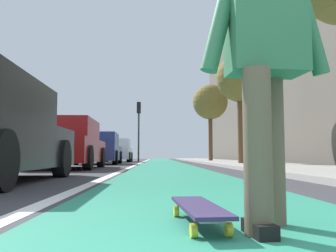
% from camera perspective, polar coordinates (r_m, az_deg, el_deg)
% --- Properties ---
extents(ground_plane, '(80.00, 80.00, 0.00)m').
position_cam_1_polar(ground_plane, '(10.94, -0.00, -6.74)').
color(ground_plane, '#38383D').
extents(bike_lane_paint, '(56.00, 2.18, 0.00)m').
position_cam_1_polar(bike_lane_paint, '(24.93, -0.96, -5.60)').
color(bike_lane_paint, '#288466').
rests_on(bike_lane_paint, ground).
extents(lane_stripe_white, '(52.00, 0.16, 0.01)m').
position_cam_1_polar(lane_stripe_white, '(20.95, -4.22, -5.75)').
color(lane_stripe_white, silver).
rests_on(lane_stripe_white, ground).
extents(sidewalk_curb, '(52.00, 3.20, 0.10)m').
position_cam_1_polar(sidewalk_curb, '(19.32, 9.81, -5.65)').
color(sidewalk_curb, '#9E9B93').
rests_on(sidewalk_curb, ground).
extents(building_facade, '(40.00, 1.20, 13.80)m').
position_cam_1_polar(building_facade, '(24.80, 14.67, 10.67)').
color(building_facade, '#5E564D').
rests_on(building_facade, ground).
extents(skateboard, '(0.85, 0.27, 0.11)m').
position_cam_1_polar(skateboard, '(2.08, 4.82, -12.75)').
color(skateboard, yellow).
rests_on(skateboard, ground).
extents(skater_person, '(0.48, 0.72, 1.64)m').
position_cam_1_polar(skater_person, '(2.06, 14.92, 11.02)').
color(skater_person, brown).
rests_on(skater_person, ground).
extents(parked_car_mid, '(4.50, 1.97, 1.50)m').
position_cam_1_polar(parked_car_mid, '(11.57, -15.39, -2.86)').
color(parked_car_mid, maroon).
rests_on(parked_car_mid, ground).
extents(parked_car_far, '(4.58, 2.06, 1.48)m').
position_cam_1_polar(parked_car_far, '(17.81, -10.68, -3.59)').
color(parked_car_far, navy).
rests_on(parked_car_far, ground).
extents(parked_car_end, '(4.45, 1.99, 1.48)m').
position_cam_1_polar(parked_car_end, '(24.18, -8.02, -3.90)').
color(parked_car_end, silver).
rests_on(parked_car_end, ground).
extents(traffic_light, '(0.33, 0.28, 4.21)m').
position_cam_1_polar(traffic_light, '(25.84, -4.61, 0.90)').
color(traffic_light, '#2D2D2D').
rests_on(traffic_light, ground).
extents(street_tree_mid, '(2.00, 2.00, 4.61)m').
position_cam_1_polar(street_tree_mid, '(15.47, 11.28, 7.16)').
color(street_tree_mid, brown).
rests_on(street_tree_mid, ground).
extents(street_tree_far, '(2.27, 2.27, 5.03)m').
position_cam_1_polar(street_tree_far, '(23.85, 6.62, 3.67)').
color(street_tree_far, brown).
rests_on(street_tree_far, ground).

